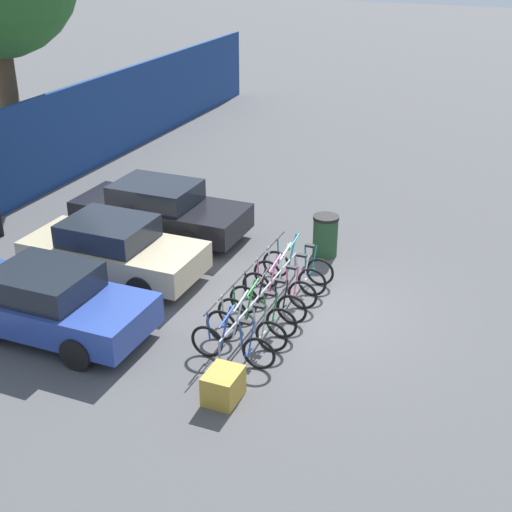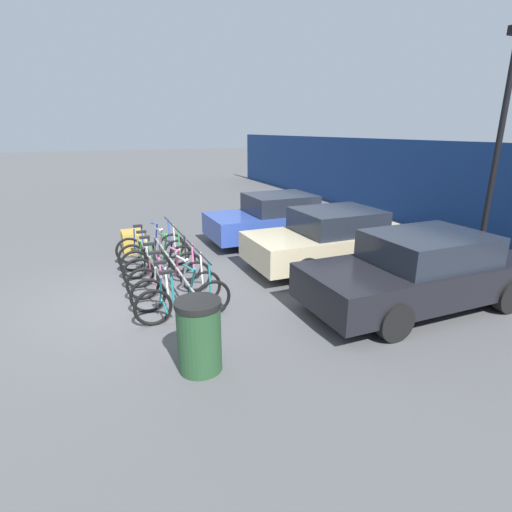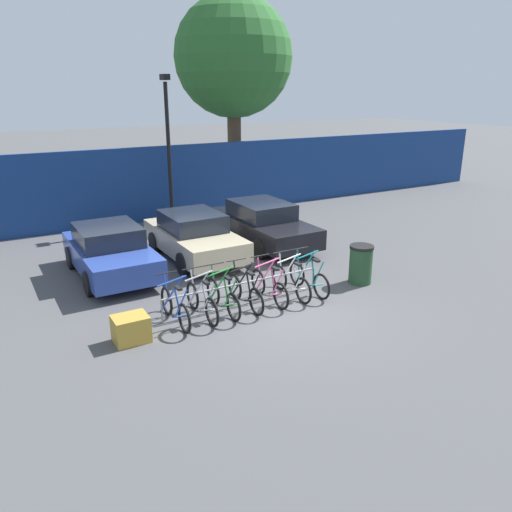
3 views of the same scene
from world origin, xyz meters
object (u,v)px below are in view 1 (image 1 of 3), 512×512
at_px(bicycle_pink, 279,289).
at_px(car_black, 160,209).
at_px(bicycle_blue, 232,345).
at_px(car_beige, 113,249).
at_px(bicycle_teal, 298,266).
at_px(trash_bin, 325,236).
at_px(bicycle_green, 257,316).
at_px(car_blue, 50,302).
at_px(cargo_crate, 223,386).
at_px(bicycle_silver, 246,329).
at_px(bicycle_white, 289,276).
at_px(bicycle_black, 268,302).
at_px(bike_rack, 262,295).

distance_m(bicycle_pink, car_black, 4.80).
height_order(bicycle_blue, car_beige, car_beige).
distance_m(bicycle_pink, bicycle_teal, 1.17).
bearing_deg(car_black, car_beige, -174.66).
height_order(bicycle_teal, trash_bin, bicycle_teal).
relative_size(bicycle_green, car_blue, 0.43).
height_order(bicycle_blue, bicycle_green, same).
bearing_deg(car_blue, cargo_crate, -99.27).
xyz_separation_m(car_blue, car_beige, (2.58, 0.23, 0.00)).
bearing_deg(bicycle_teal, car_blue, 135.95).
bearing_deg(car_beige, bicycle_teal, -70.28).
distance_m(bicycle_teal, car_beige, 4.22).
distance_m(bicycle_green, car_black, 5.50).
xyz_separation_m(bicycle_silver, trash_bin, (4.51, -0.15, 0.14)).
bearing_deg(bicycle_green, bicycle_pink, -0.20).
bearing_deg(bicycle_pink, bicycle_green, -178.71).
distance_m(bicycle_pink, bicycle_white, 0.63).
xyz_separation_m(bicycle_black, bicycle_teal, (1.83, 0.00, 0.00)).
height_order(bicycle_silver, bicycle_pink, same).
relative_size(car_blue, car_beige, 0.98).
relative_size(bicycle_silver, trash_bin, 1.66).
bearing_deg(bicycle_green, bicycle_black, -0.20).
bearing_deg(bicycle_silver, bicycle_blue, 177.48).
bearing_deg(bicycle_blue, trash_bin, 1.37).
bearing_deg(bicycle_pink, bicycle_silver, -178.71).
bearing_deg(cargo_crate, car_black, 37.96).
bearing_deg(car_black, bicycle_silver, -134.14).
bearing_deg(bicycle_silver, bicycle_black, -2.52).
xyz_separation_m(bicycle_blue, bicycle_silver, (0.63, 0.00, 0.00)).
xyz_separation_m(bicycle_pink, car_beige, (-0.25, 3.96, 0.31)).
height_order(bike_rack, car_black, car_black).
xyz_separation_m(bike_rack, bicycle_green, (-0.62, -0.15, -0.11)).
relative_size(bicycle_teal, trash_bin, 1.66).
bearing_deg(bike_rack, bicycle_silver, -172.66).
bearing_deg(bike_rack, bicycle_blue, -175.25).
distance_m(bike_rack, trash_bin, 3.37).
bearing_deg(bicycle_pink, bicycle_white, 1.29).
bearing_deg(bicycle_pink, bike_rack, 167.70).
bearing_deg(bicycle_green, bicycle_white, -0.20).
height_order(bicycle_silver, bicycle_green, same).
relative_size(car_blue, car_black, 0.89).
distance_m(car_black, cargo_crate, 7.35).
distance_m(bicycle_blue, bicycle_pink, 2.40).
xyz_separation_m(bike_rack, car_black, (2.92, 4.05, 0.20)).
xyz_separation_m(bicycle_pink, bicycle_teal, (1.17, 0.00, 0.00)).
bearing_deg(car_beige, car_black, 5.34).
bearing_deg(bicycle_green, car_blue, 112.82).
height_order(car_black, trash_bin, car_black).
height_order(bicycle_black, cargo_crate, bicycle_black).
relative_size(car_black, trash_bin, 4.36).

